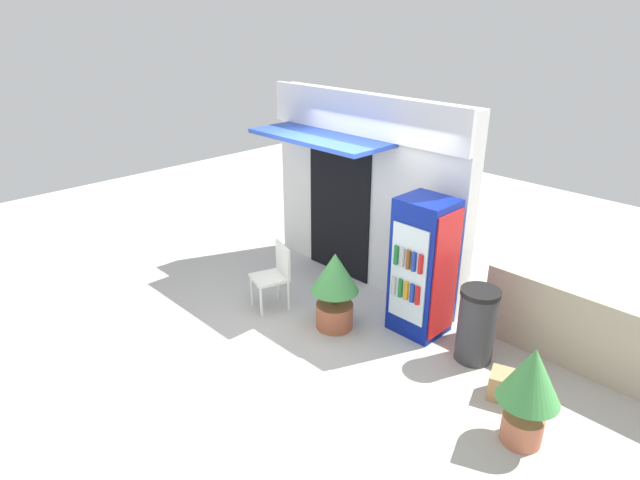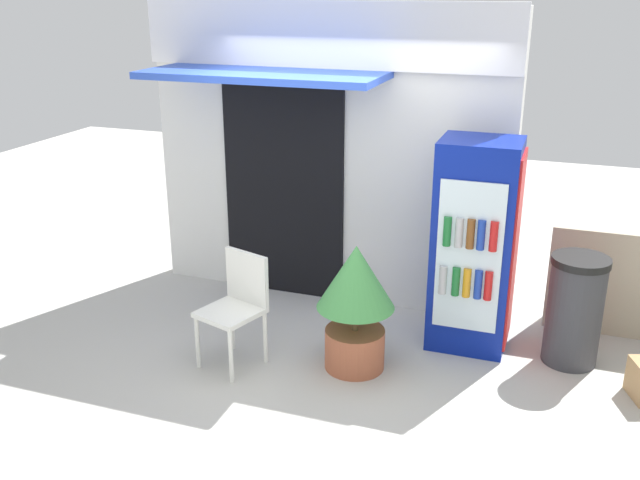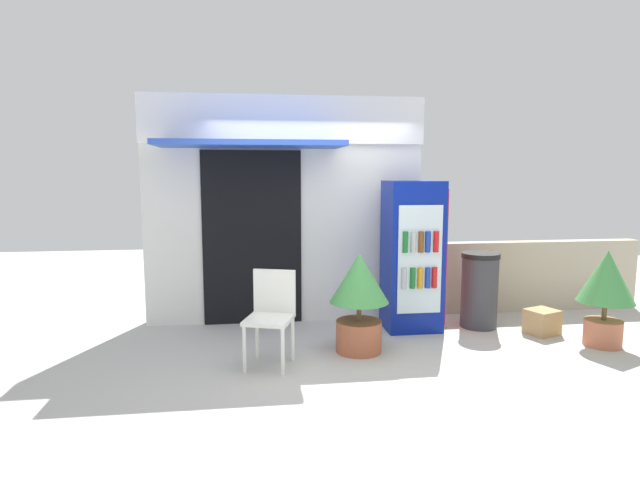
# 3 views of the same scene
# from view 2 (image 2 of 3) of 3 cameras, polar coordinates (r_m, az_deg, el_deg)

# --- Properties ---
(ground) EXTENTS (16.00, 16.00, 0.00)m
(ground) POSITION_cam_2_polar(r_m,az_deg,el_deg) (5.84, -1.07, -10.26)
(ground) COLOR beige
(storefront_building) EXTENTS (3.44, 1.13, 2.80)m
(storefront_building) POSITION_cam_2_polar(r_m,az_deg,el_deg) (6.72, 0.46, 7.30)
(storefront_building) COLOR silver
(storefront_building) RESTS_ON ground
(drink_cooler) EXTENTS (0.66, 0.63, 1.78)m
(drink_cooler) POSITION_cam_2_polar(r_m,az_deg,el_deg) (6.00, 12.33, -0.47)
(drink_cooler) COLOR navy
(drink_cooler) RESTS_ON ground
(plastic_chair) EXTENTS (0.55, 0.56, 0.92)m
(plastic_chair) POSITION_cam_2_polar(r_m,az_deg,el_deg) (5.75, -6.64, -4.90)
(plastic_chair) COLOR white
(plastic_chair) RESTS_ON ground
(potted_plant_near_shop) EXTENTS (0.62, 0.62, 1.05)m
(potted_plant_near_shop) POSITION_cam_2_polar(r_m,az_deg,el_deg) (5.59, 2.88, -4.64)
(potted_plant_near_shop) COLOR #AD5B3D
(potted_plant_near_shop) RESTS_ON ground
(trash_bin) EXTENTS (0.46, 0.46, 0.92)m
(trash_bin) POSITION_cam_2_polar(r_m,az_deg,el_deg) (6.09, 19.78, -5.32)
(trash_bin) COLOR #38383D
(trash_bin) RESTS_ON ground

